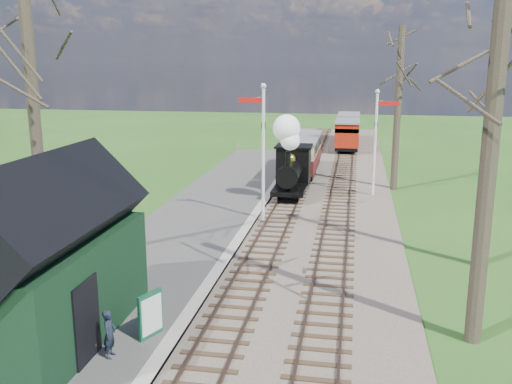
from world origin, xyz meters
TOP-DOWN VIEW (x-y plane):
  - distant_hills at (1.40, 64.38)m, footprint 114.40×48.00m
  - ballast_bed at (1.30, 22.00)m, footprint 8.00×60.00m
  - track_near at (0.00, 22.00)m, footprint 1.60×60.00m
  - track_far at (2.60, 22.00)m, footprint 1.60×60.00m
  - platform at (-3.50, 14.00)m, footprint 5.00×44.00m
  - coping_strip at (-1.20, 14.00)m, footprint 0.40×44.00m
  - station_shed at (-4.30, 4.00)m, footprint 3.25×6.30m
  - semaphore_near at (-0.77, 16.00)m, footprint 1.22×0.24m
  - semaphore_far at (4.37, 22.00)m, footprint 1.22×0.24m
  - bare_trees at (1.33, 10.10)m, footprint 15.51×22.39m
  - fence_line at (0.30, 36.00)m, footprint 12.60×0.08m
  - locomotive at (-0.01, 20.80)m, footprint 1.76×4.10m
  - coach at (0.00, 26.86)m, footprint 2.05×7.02m
  - red_carriage_a at (2.60, 37.37)m, footprint 1.92×4.74m
  - red_carriage_b at (2.60, 42.87)m, footprint 1.92×4.74m
  - sign_board at (-1.74, 4.41)m, footprint 0.41×0.79m
  - bench at (-3.17, 3.90)m, footprint 0.69×1.44m
  - person at (-2.35, 3.24)m, footprint 0.30×0.45m

SIDE VIEW (x-z plane):
  - distant_hills at x=1.40m, z-range -27.22..-5.20m
  - ballast_bed at x=1.30m, z-range 0.00..0.10m
  - track_near at x=0.00m, z-range 0.02..0.17m
  - track_far at x=2.60m, z-range 0.02..0.17m
  - platform at x=-3.50m, z-range 0.00..0.20m
  - coping_strip at x=-1.20m, z-range 0.00..0.21m
  - fence_line at x=0.30m, z-range 0.05..1.05m
  - bench at x=-3.17m, z-range 0.18..0.97m
  - person at x=-2.35m, z-range 0.20..1.40m
  - sign_board at x=-1.74m, z-range 0.20..1.41m
  - red_carriage_a at x=2.60m, z-range 0.40..2.41m
  - red_carriage_b at x=2.60m, z-range 0.40..2.41m
  - coach at x=0.00m, z-range 0.41..2.57m
  - locomotive at x=-0.01m, z-range -0.17..4.22m
  - station_shed at x=-4.30m, z-range -0.12..4.66m
  - semaphore_far at x=4.37m, z-range 0.49..6.21m
  - semaphore_near at x=-0.77m, z-range 0.51..6.73m
  - bare_trees at x=1.33m, z-range -0.79..11.21m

